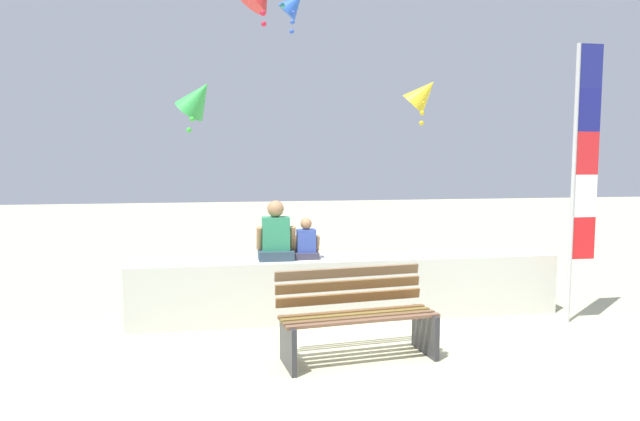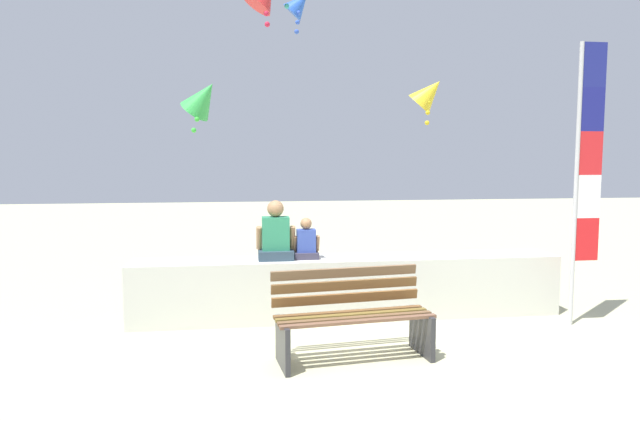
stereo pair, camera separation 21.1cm
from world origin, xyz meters
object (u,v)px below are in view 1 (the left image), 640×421
Objects in this scene: flag_banner at (582,167)px; kite_blue at (294,4)px; person_adult at (276,237)px; kite_green at (198,98)px; person_child at (306,243)px; park_bench at (356,317)px; kite_yellow at (423,93)px.

kite_blue is (-3.02, 3.79, 2.77)m from flag_banner.
kite_green is at bearing 111.54° from person_adult.
kite_green is (-1.03, 2.61, 1.94)m from person_adult.
flag_banner reaches higher than person_child.
flag_banner is at bearing -12.03° from person_child.
kite_blue is at bearing 85.74° from person_child.
kite_blue reaches higher than kite_green.
park_bench is at bearing -89.04° from kite_blue.
kite_yellow is at bearing 44.05° from person_adult.
kite_blue is 0.90× the size of kite_green.
kite_green reaches higher than person_child.
kite_yellow reaches higher than kite_green.
kite_green is (-1.64, -0.49, -1.68)m from kite_blue.
park_bench is 1.72m from person_adult.
kite_blue is (-0.08, 4.54, 4.26)m from park_bench.
person_adult is 1.44× the size of person_child.
kite_green is at bearing -163.36° from kite_blue.
person_child is 0.54× the size of kite_yellow.
flag_banner reaches higher than person_adult.
person_adult is 3.80m from flag_banner.
kite_yellow reaches higher than park_bench.
flag_banner is at bearing -10.80° from person_adult.
park_bench is 1.89× the size of kite_blue.
kite_yellow is at bearing 48.09° from person_child.
kite_blue is at bearing 128.58° from flag_banner.
person_adult is 0.85× the size of kite_blue.
person_child is 0.53× the size of kite_green.
person_child is at bearing -94.26° from kite_blue.
flag_banner is 3.76m from kite_yellow.
flag_banner is 5.58m from kite_blue.
park_bench is 1.58m from person_child.
kite_green is (-1.71, 4.05, 2.58)m from park_bench.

